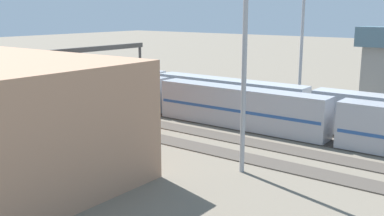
# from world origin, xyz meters

# --- Properties ---
(ground_plane) EXTENTS (400.00, 400.00, 0.00)m
(ground_plane) POSITION_xyz_m (0.00, 0.00, 0.00)
(ground_plane) COLOR #756B5B
(track_bed_0) EXTENTS (140.00, 2.80, 0.12)m
(track_bed_0) POSITION_xyz_m (0.00, -10.00, 0.06)
(track_bed_0) COLOR #3D3833
(track_bed_0) RESTS_ON ground_plane
(track_bed_1) EXTENTS (140.00, 2.80, 0.12)m
(track_bed_1) POSITION_xyz_m (0.00, -5.00, 0.06)
(track_bed_1) COLOR #4C443D
(track_bed_1) RESTS_ON ground_plane
(track_bed_2) EXTENTS (140.00, 2.80, 0.12)m
(track_bed_2) POSITION_xyz_m (0.00, 0.00, 0.06)
(track_bed_2) COLOR #3D3833
(track_bed_2) RESTS_ON ground_plane
(track_bed_3) EXTENTS (140.00, 2.80, 0.12)m
(track_bed_3) POSITION_xyz_m (0.00, 5.00, 0.06)
(track_bed_3) COLOR #4C443D
(track_bed_3) RESTS_ON ground_plane
(track_bed_4) EXTENTS (140.00, 2.80, 0.12)m
(track_bed_4) POSITION_xyz_m (0.00, 10.00, 0.06)
(track_bed_4) COLOR #4C443D
(track_bed_4) RESTS_ON ground_plane
(train_on_track_1) EXTENTS (95.60, 3.00, 5.00)m
(train_on_track_1) POSITION_xyz_m (-16.77, -5.00, 2.62)
(train_on_track_1) COLOR #B7BABF
(train_on_track_1) RESTS_ON ground_plane
(train_on_track_2) EXTENTS (95.60, 3.06, 5.00)m
(train_on_track_2) POSITION_xyz_m (2.62, 0.00, 2.59)
(train_on_track_2) COLOR #A8AAB2
(train_on_track_2) RESTS_ON ground_plane
(train_on_track_4) EXTENTS (10.00, 3.00, 5.00)m
(train_on_track_4) POSITION_xyz_m (3.37, 10.00, 2.16)
(train_on_track_4) COLOR #D85914
(train_on_track_4) RESTS_ON ground_plane
(train_on_track_3) EXTENTS (10.00, 3.00, 5.00)m
(train_on_track_3) POSITION_xyz_m (23.67, 5.00, 2.16)
(train_on_track_3) COLOR #D85914
(train_on_track_3) RESTS_ON ground_plane
(signal_gantry) EXTENTS (0.70, 25.00, 8.80)m
(signal_gantry) POSITION_xyz_m (18.94, 0.00, 7.42)
(signal_gantry) COLOR #4C4742
(signal_gantry) RESTS_ON ground_plane
(control_tower) EXTENTS (6.00, 6.00, 12.08)m
(control_tower) POSITION_xyz_m (-19.00, -25.61, 7.12)
(control_tower) COLOR gray
(control_tower) RESTS_ON ground_plane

